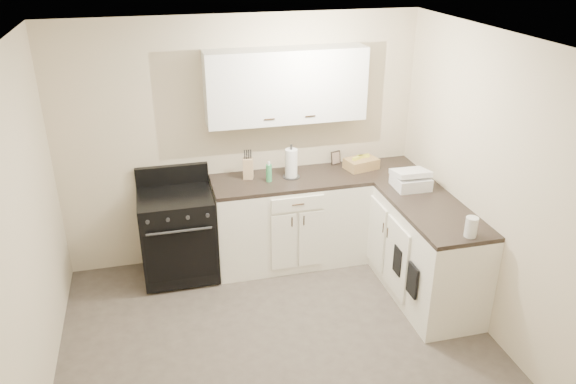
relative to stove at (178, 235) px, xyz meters
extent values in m
plane|color=#473F38|center=(0.71, -1.48, -0.46)|extent=(3.60, 3.60, 0.00)
plane|color=white|center=(0.71, -1.48, 2.04)|extent=(3.60, 3.60, 0.00)
plane|color=beige|center=(0.71, 0.32, 0.79)|extent=(3.60, 0.00, 3.60)
plane|color=beige|center=(2.51, -1.48, 0.79)|extent=(0.00, 3.60, 3.60)
plane|color=beige|center=(-1.09, -1.48, 0.79)|extent=(0.00, 3.60, 3.60)
cube|color=white|center=(1.14, 0.02, -0.01)|extent=(1.55, 0.60, 0.90)
cube|color=white|center=(2.21, -0.63, -0.01)|extent=(0.60, 1.90, 0.90)
cube|color=black|center=(1.14, 0.02, 0.46)|extent=(1.55, 0.60, 0.04)
cube|color=black|center=(2.21, -0.63, 0.46)|extent=(0.60, 1.90, 0.04)
cube|color=white|center=(1.14, 0.18, 1.38)|extent=(1.55, 0.30, 0.70)
cube|color=black|center=(0.00, 0.00, 0.00)|extent=(0.71, 0.61, 0.86)
cube|color=#D2AE81|center=(0.74, 0.12, 0.58)|extent=(0.12, 0.11, 0.21)
cylinder|color=white|center=(1.16, 0.05, 0.63)|extent=(0.14, 0.14, 0.29)
cylinder|color=#3D9E5D|center=(0.92, 0.00, 0.57)|extent=(0.07, 0.07, 0.17)
cube|color=black|center=(1.70, 0.28, 0.55)|extent=(0.12, 0.07, 0.14)
cube|color=#A8844F|center=(1.92, 0.09, 0.53)|extent=(0.36, 0.28, 0.11)
cube|color=white|center=(2.21, -0.47, 0.54)|extent=(0.33, 0.31, 0.12)
cylinder|color=silver|center=(2.25, -1.48, 0.56)|extent=(0.13, 0.13, 0.17)
cube|color=black|center=(1.89, -1.29, -0.01)|extent=(0.02, 0.17, 0.29)
cube|color=black|center=(1.89, -0.98, 0.01)|extent=(0.02, 0.15, 0.26)
camera|label=1|loc=(-0.14, -4.95, 2.70)|focal=35.00mm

